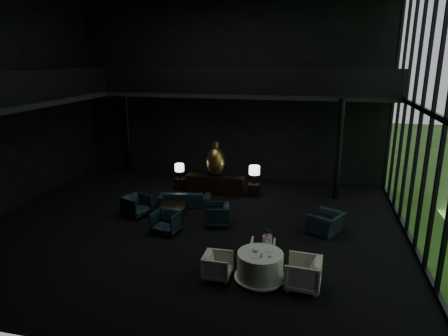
% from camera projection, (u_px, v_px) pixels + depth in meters
% --- Properties ---
extents(floor, '(14.00, 12.00, 0.02)m').
position_uv_depth(floor, '(192.00, 227.00, 13.41)').
color(floor, black).
rests_on(floor, ground).
extents(wall_back, '(14.00, 0.04, 8.00)m').
position_uv_depth(wall_back, '(230.00, 92.00, 17.97)').
color(wall_back, black).
rests_on(wall_back, ground).
extents(wall_front, '(14.00, 0.04, 8.00)m').
position_uv_depth(wall_front, '(79.00, 150.00, 6.71)').
color(wall_front, black).
rests_on(wall_front, ground).
extents(curtain_wall, '(0.20, 12.00, 8.00)m').
position_uv_depth(curtain_wall, '(433.00, 114.00, 10.83)').
color(curtain_wall, black).
rests_on(curtain_wall, ground).
extents(mezzanine_left, '(2.00, 12.00, 0.25)m').
position_uv_depth(mezzanine_left, '(22.00, 103.00, 13.65)').
color(mezzanine_left, black).
rests_on(mezzanine_left, wall_left).
extents(mezzanine_back, '(12.00, 2.00, 0.25)m').
position_uv_depth(mezzanine_back, '(248.00, 94.00, 16.81)').
color(mezzanine_back, black).
rests_on(mezzanine_back, wall_back).
extents(railing_left, '(0.06, 12.00, 1.00)m').
position_uv_depth(railing_left, '(45.00, 85.00, 13.27)').
color(railing_left, black).
rests_on(railing_left, mezzanine_left).
extents(railing_back, '(12.00, 0.06, 1.00)m').
position_uv_depth(railing_back, '(244.00, 81.00, 15.72)').
color(railing_back, black).
rests_on(railing_back, mezzanine_back).
extents(column_nw, '(0.24, 0.24, 4.00)m').
position_uv_depth(column_nw, '(128.00, 132.00, 19.31)').
color(column_nw, black).
rests_on(column_nw, floor).
extents(column_ne, '(0.24, 0.24, 4.00)m').
position_uv_depth(column_ne, '(339.00, 150.00, 15.59)').
color(column_ne, black).
rests_on(column_ne, floor).
extents(console, '(2.41, 0.55, 0.77)m').
position_uv_depth(console, '(215.00, 185.00, 16.57)').
color(console, black).
rests_on(console, floor).
extents(bronze_urn, '(0.76, 0.76, 1.43)m').
position_uv_depth(bronze_urn, '(216.00, 161.00, 16.37)').
color(bronze_urn, olive).
rests_on(bronze_urn, console).
extents(side_table_left, '(0.45, 0.45, 0.50)m').
position_uv_depth(side_table_left, '(181.00, 184.00, 17.18)').
color(side_table_left, black).
rests_on(side_table_left, floor).
extents(table_lamp_left, '(0.39, 0.39, 0.65)m').
position_uv_depth(table_lamp_left, '(179.00, 168.00, 16.89)').
color(table_lamp_left, black).
rests_on(table_lamp_left, side_table_left).
extents(side_table_right, '(0.46, 0.46, 0.51)m').
position_uv_depth(side_table_right, '(254.00, 190.00, 16.37)').
color(side_table_right, black).
rests_on(side_table_right, floor).
extents(table_lamp_right, '(0.44, 0.44, 0.73)m').
position_uv_depth(table_lamp_right, '(254.00, 171.00, 16.24)').
color(table_lamp_right, black).
rests_on(table_lamp_right, side_table_right).
extents(sofa, '(1.92, 0.88, 0.73)m').
position_uv_depth(sofa, '(185.00, 196.00, 15.27)').
color(sofa, '#1D2830').
rests_on(sofa, floor).
extents(lounge_armchair_west, '(1.09, 1.12, 0.90)m').
position_uv_depth(lounge_armchair_west, '(136.00, 204.00, 14.23)').
color(lounge_armchair_west, black).
rests_on(lounge_armchair_west, floor).
extents(lounge_armchair_east, '(0.95, 0.99, 0.86)m').
position_uv_depth(lounge_armchair_east, '(217.00, 213.00, 13.44)').
color(lounge_armchair_east, black).
rests_on(lounge_armchair_east, floor).
extents(lounge_armchair_south, '(0.93, 0.89, 0.86)m').
position_uv_depth(lounge_armchair_south, '(166.00, 221.00, 12.83)').
color(lounge_armchair_south, black).
rests_on(lounge_armchair_south, floor).
extents(window_armchair, '(1.07, 1.22, 0.90)m').
position_uv_depth(window_armchair, '(326.00, 220.00, 12.83)').
color(window_armchair, black).
rests_on(window_armchair, floor).
extents(coffee_table, '(1.07, 1.07, 0.39)m').
position_uv_depth(coffee_table, '(173.00, 210.00, 14.34)').
color(coffee_table, black).
rests_on(coffee_table, floor).
extents(dining_table, '(1.32, 1.32, 0.75)m').
position_uv_depth(dining_table, '(260.00, 268.00, 10.13)').
color(dining_table, white).
rests_on(dining_table, floor).
extents(dining_chair_north, '(0.61, 0.57, 0.60)m').
position_uv_depth(dining_chair_north, '(262.00, 252.00, 11.04)').
color(dining_chair_north, beige).
rests_on(dining_chair_north, floor).
extents(dining_chair_east, '(0.93, 0.99, 0.95)m').
position_uv_depth(dining_chair_east, '(303.00, 270.00, 9.75)').
color(dining_chair_east, beige).
rests_on(dining_chair_east, floor).
extents(dining_chair_west, '(0.61, 0.65, 0.66)m').
position_uv_depth(dining_chair_west, '(218.00, 266.00, 10.25)').
color(dining_chair_west, beige).
rests_on(dining_chair_west, floor).
extents(child, '(0.26, 0.26, 0.57)m').
position_uv_depth(child, '(267.00, 239.00, 10.83)').
color(child, beige).
rests_on(child, dining_chair_north).
extents(plate_a, '(0.29, 0.29, 0.01)m').
position_uv_depth(plate_a, '(256.00, 257.00, 9.82)').
color(plate_a, white).
rests_on(plate_a, dining_table).
extents(plate_b, '(0.29, 0.29, 0.02)m').
position_uv_depth(plate_b, '(270.00, 251.00, 10.13)').
color(plate_b, white).
rests_on(plate_b, dining_table).
extents(saucer, '(0.19, 0.19, 0.01)m').
position_uv_depth(saucer, '(271.00, 256.00, 9.86)').
color(saucer, white).
rests_on(saucer, dining_table).
extents(coffee_cup, '(0.09, 0.09, 0.06)m').
position_uv_depth(coffee_cup, '(270.00, 256.00, 9.81)').
color(coffee_cup, white).
rests_on(coffee_cup, saucer).
extents(cereal_bowl, '(0.17, 0.17, 0.09)m').
position_uv_depth(cereal_bowl, '(256.00, 250.00, 10.10)').
color(cereal_bowl, white).
rests_on(cereal_bowl, dining_table).
extents(cream_pot, '(0.07, 0.07, 0.07)m').
position_uv_depth(cream_pot, '(261.00, 256.00, 9.81)').
color(cream_pot, '#99999E').
rests_on(cream_pot, dining_table).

